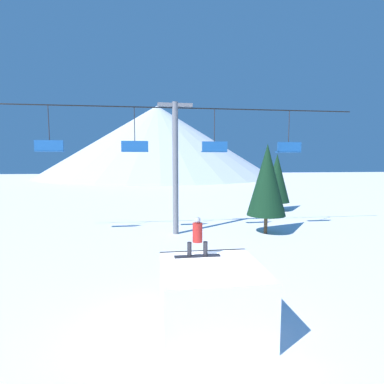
% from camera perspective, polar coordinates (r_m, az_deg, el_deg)
% --- Properties ---
extents(ground_plane, '(220.00, 220.00, 0.00)m').
position_cam_1_polar(ground_plane, '(10.55, 3.70, -23.77)').
color(ground_plane, white).
extents(mountain_ridge, '(72.86, 72.86, 22.26)m').
position_cam_1_polar(mountain_ridge, '(97.32, -6.61, 9.55)').
color(mountain_ridge, silver).
rests_on(mountain_ridge, ground_plane).
extents(snow_ramp, '(3.10, 3.22, 2.01)m').
position_cam_1_polar(snow_ramp, '(9.91, 3.74, -19.29)').
color(snow_ramp, white).
rests_on(snow_ramp, ground_plane).
extents(snowboarder, '(1.56, 0.33, 1.36)m').
position_cam_1_polar(snowboarder, '(10.16, 1.05, -8.57)').
color(snowboarder, black).
rests_on(snowboarder, snow_ramp).
extents(chairlift, '(25.94, 0.44, 9.20)m').
position_cam_1_polar(chairlift, '(20.96, -3.19, 6.89)').
color(chairlift, slate).
rests_on(chairlift, ground_plane).
extents(pine_tree_near, '(2.73, 2.73, 6.39)m').
position_cam_1_polar(pine_tree_near, '(21.75, 14.07, 2.24)').
color(pine_tree_near, '#4C3823').
rests_on(pine_tree_near, ground_plane).
extents(pine_tree_far, '(2.69, 2.69, 5.88)m').
position_cam_1_polar(pine_tree_far, '(32.09, 15.83, 2.54)').
color(pine_tree_far, '#4C3823').
rests_on(pine_tree_far, ground_plane).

